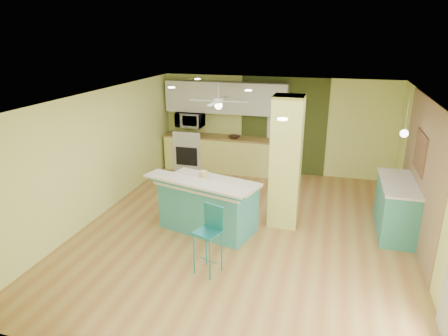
{
  "coord_description": "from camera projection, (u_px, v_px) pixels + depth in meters",
  "views": [
    {
      "loc": [
        1.45,
        -6.63,
        3.56
      ],
      "look_at": [
        -0.52,
        0.4,
        1.06
      ],
      "focal_mm": 32.0,
      "sensor_mm": 36.0,
      "label": 1
    }
  ],
  "objects": [
    {
      "name": "ceiling_fan",
      "position": [
        218.0,
        101.0,
        8.99
      ],
      "size": [
        1.41,
        1.41,
        0.61
      ],
      "color": "white",
      "rests_on": "ceiling"
    },
    {
      "name": "side_counter",
      "position": [
        397.0,
        207.0,
        7.35
      ],
      "size": [
        0.66,
        1.55,
        1.0
      ],
      "color": "teal",
      "rests_on": "floor"
    },
    {
      "name": "bar_stool",
      "position": [
        210.0,
        228.0,
        6.06
      ],
      "size": [
        0.46,
        0.46,
        1.09
      ],
      "rotation": [
        0.0,
        0.0,
        -0.34
      ],
      "color": "teal",
      "rests_on": "floor"
    },
    {
      "name": "column",
      "position": [
        286.0,
        162.0,
        7.45
      ],
      "size": [
        0.55,
        0.55,
        2.5
      ],
      "primitive_type": "cube",
      "color": "#BEC35A",
      "rests_on": "floor"
    },
    {
      "name": "wall_decor",
      "position": [
        420.0,
        152.0,
        7.03
      ],
      "size": [
        0.03,
        0.9,
        0.7
      ],
      "primitive_type": "cube",
      "color": "brown",
      "rests_on": "wood_panel"
    },
    {
      "name": "microwave",
      "position": [
        190.0,
        119.0,
        10.61
      ],
      "size": [
        0.7,
        0.48,
        0.39
      ],
      "primitive_type": "imported",
      "color": "white",
      "rests_on": "wall_back"
    },
    {
      "name": "wall_right",
      "position": [
        429.0,
        184.0,
        6.39
      ],
      "size": [
        0.01,
        7.0,
        2.5
      ],
      "primitive_type": "cube",
      "color": "#DEE97C",
      "rests_on": "floor"
    },
    {
      "name": "wall_back",
      "position": [
        276.0,
        126.0,
        10.35
      ],
      "size": [
        6.0,
        0.01,
        2.5
      ],
      "primitive_type": "cube",
      "color": "#DEE97C",
      "rests_on": "floor"
    },
    {
      "name": "wall_left",
      "position": [
        98.0,
        155.0,
        7.92
      ],
      "size": [
        0.01,
        7.0,
        2.5
      ],
      "primitive_type": "cube",
      "color": "#DEE97C",
      "rests_on": "floor"
    },
    {
      "name": "upper_cabinets",
      "position": [
        226.0,
        98.0,
        10.29
      ],
      "size": [
        3.2,
        0.34,
        0.8
      ],
      "primitive_type": "cube",
      "color": "silver",
      "rests_on": "wall_back"
    },
    {
      "name": "wall_front",
      "position": [
        169.0,
        277.0,
        3.96
      ],
      "size": [
        6.0,
        0.01,
        2.5
      ],
      "primitive_type": "cube",
      "color": "#DEE97C",
      "rests_on": "floor"
    },
    {
      "name": "fruit_bowl",
      "position": [
        234.0,
        137.0,
        10.34
      ],
      "size": [
        0.38,
        0.38,
        0.07
      ],
      "primitive_type": "imported",
      "rotation": [
        0.0,
        0.0,
        -0.37
      ],
      "color": "#3A2218",
      "rests_on": "kitchen_run"
    },
    {
      "name": "stove",
      "position": [
        191.0,
        152.0,
        10.89
      ],
      "size": [
        0.76,
        0.66,
        1.08
      ],
      "color": "silver",
      "rests_on": "floor"
    },
    {
      "name": "olive_accent",
      "position": [
        283.0,
        126.0,
        10.28
      ],
      "size": [
        2.2,
        0.02,
        2.5
      ],
      "primitive_type": "cube",
      "color": "#3C481C",
      "rests_on": "floor"
    },
    {
      "name": "ceiling",
      "position": [
        247.0,
        98.0,
        6.75
      ],
      "size": [
        6.0,
        7.0,
        0.01
      ],
      "primitive_type": "cube",
      "color": "white",
      "rests_on": "wall_back"
    },
    {
      "name": "canister",
      "position": [
        203.0,
        175.0,
        7.42
      ],
      "size": [
        0.16,
        0.16,
        0.17
      ],
      "primitive_type": "cylinder",
      "color": "gold",
      "rests_on": "peninsula"
    },
    {
      "name": "kitchen_run",
      "position": [
        224.0,
        154.0,
        10.66
      ],
      "size": [
        3.25,
        0.63,
        0.94
      ],
      "color": "#E8E779",
      "rests_on": "floor"
    },
    {
      "name": "floor",
      "position": [
        245.0,
        230.0,
        7.56
      ],
      "size": [
        6.0,
        7.0,
        0.01
      ],
      "primitive_type": "cube",
      "color": "#A56C39",
      "rests_on": "ground"
    },
    {
      "name": "pendant_lamp",
      "position": [
        404.0,
        133.0,
        6.96
      ],
      "size": [
        0.14,
        0.14,
        0.69
      ],
      "color": "white",
      "rests_on": "ceiling"
    },
    {
      "name": "interior_door",
      "position": [
        283.0,
        136.0,
        10.34
      ],
      "size": [
        0.82,
        0.05,
        2.0
      ],
      "primitive_type": "cube",
      "color": "silver",
      "rests_on": "floor"
    },
    {
      "name": "wood_panel",
      "position": [
        421.0,
        172.0,
        6.94
      ],
      "size": [
        0.02,
        3.4,
        2.5
      ],
      "primitive_type": "cube",
      "color": "#85674C",
      "rests_on": "floor"
    },
    {
      "name": "peninsula",
      "position": [
        208.0,
        205.0,
        7.44
      ],
      "size": [
        2.13,
        1.55,
        1.09
      ],
      "rotation": [
        0.0,
        0.0,
        -0.27
      ],
      "color": "teal",
      "rests_on": "floor"
    }
  ]
}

